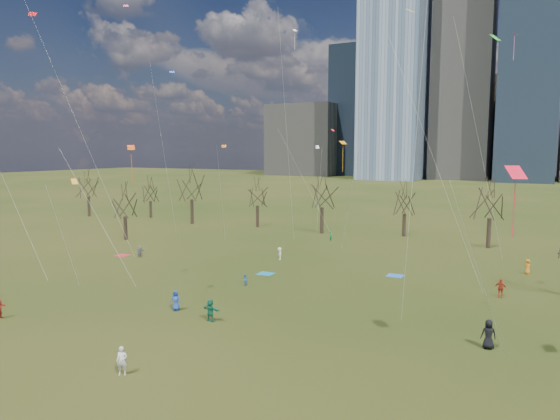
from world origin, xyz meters
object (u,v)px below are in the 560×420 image
at_px(blanket_navy, 395,276).
at_px(person_1, 122,361).
at_px(blanket_crimson, 122,255).
at_px(blanket_teal, 266,274).
at_px(person_0, 176,300).

bearing_deg(blanket_navy, person_1, -105.63).
bearing_deg(blanket_crimson, blanket_teal, -0.21).
bearing_deg(person_0, blanket_crimson, 122.41).
distance_m(blanket_navy, blanket_crimson, 32.64).
bearing_deg(blanket_navy, blanket_teal, -156.62).
relative_size(blanket_navy, blanket_crimson, 1.00).
bearing_deg(person_1, blanket_navy, 41.94).
distance_m(blanket_teal, person_1, 24.66).
bearing_deg(person_0, person_1, -88.42).
distance_m(blanket_crimson, person_1, 34.20).
xyz_separation_m(blanket_teal, person_0, (-0.72, -13.73, 0.81)).
relative_size(blanket_teal, person_0, 0.97).
bearing_deg(person_1, blanket_crimson, 102.02).
height_order(blanket_teal, blanket_crimson, same).
relative_size(blanket_navy, person_1, 0.96).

